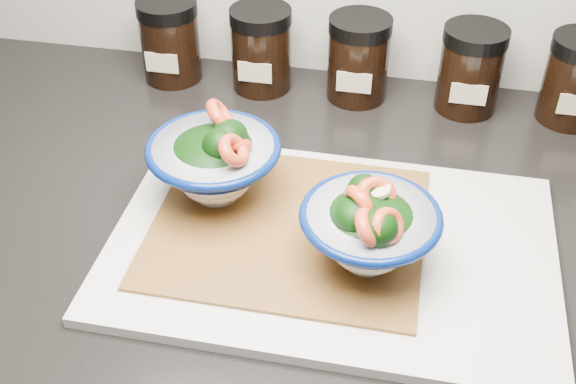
% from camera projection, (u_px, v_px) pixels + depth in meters
% --- Properties ---
extents(countertop, '(3.50, 0.60, 0.04)m').
position_uv_depth(countertop, '(406.00, 232.00, 0.79)').
color(countertop, black).
rests_on(countertop, cabinet).
extents(cutting_board, '(0.45, 0.30, 0.01)m').
position_uv_depth(cutting_board, '(331.00, 246.00, 0.74)').
color(cutting_board, silver).
rests_on(cutting_board, countertop).
extents(bamboo_mat, '(0.28, 0.24, 0.00)m').
position_uv_depth(bamboo_mat, '(288.00, 226.00, 0.75)').
color(bamboo_mat, olive).
rests_on(bamboo_mat, cutting_board).
extents(bowl_left, '(0.14, 0.14, 0.11)m').
position_uv_depth(bowl_left, '(216.00, 161.00, 0.76)').
color(bowl_left, white).
rests_on(bowl_left, bamboo_mat).
extents(bowl_right, '(0.14, 0.14, 0.10)m').
position_uv_depth(bowl_right, '(369.00, 229.00, 0.68)').
color(bowl_right, white).
rests_on(bowl_right, bamboo_mat).
extents(spice_jar_a, '(0.08, 0.08, 0.11)m').
position_uv_depth(spice_jar_a, '(170.00, 40.00, 0.98)').
color(spice_jar_a, black).
rests_on(spice_jar_a, countertop).
extents(spice_jar_b, '(0.08, 0.08, 0.11)m').
position_uv_depth(spice_jar_b, '(261.00, 49.00, 0.96)').
color(spice_jar_b, black).
rests_on(spice_jar_b, countertop).
extents(spice_jar_c, '(0.08, 0.08, 0.11)m').
position_uv_depth(spice_jar_c, '(358.00, 58.00, 0.94)').
color(spice_jar_c, black).
rests_on(spice_jar_c, countertop).
extents(spice_jar_d, '(0.08, 0.08, 0.11)m').
position_uv_depth(spice_jar_d, '(470.00, 69.00, 0.92)').
color(spice_jar_d, black).
rests_on(spice_jar_d, countertop).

